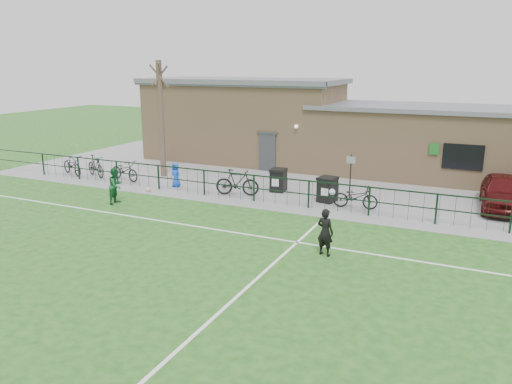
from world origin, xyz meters
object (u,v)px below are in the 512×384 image
at_px(bicycle_d, 237,182).
at_px(bicycle_e, 355,197).
at_px(spectator_child, 176,175).
at_px(ball_ground, 148,190).
at_px(wheelie_bin_left, 278,181).
at_px(car_maroon, 503,192).
at_px(bicycle_c, 125,170).
at_px(outfield_player, 116,186).
at_px(sign_post, 350,177).
at_px(wheelie_bin_right, 327,190).
at_px(bare_tree, 161,120).
at_px(bicycle_a, 72,165).
at_px(bicycle_b, 96,166).

height_order(bicycle_d, bicycle_e, bicycle_d).
relative_size(spectator_child, ball_ground, 5.05).
height_order(wheelie_bin_left, car_maroon, car_maroon).
height_order(bicycle_d, ball_ground, bicycle_d).
xyz_separation_m(wheelie_bin_left, bicycle_e, (3.96, -1.26, -0.02)).
relative_size(wheelie_bin_left, bicycle_c, 0.50).
xyz_separation_m(bicycle_e, outfield_player, (-9.50, -3.52, 0.28)).
relative_size(bicycle_c, spectator_child, 1.69).
xyz_separation_m(sign_post, bicycle_e, (0.59, -1.32, -0.52)).
bearing_deg(wheelie_bin_right, bicycle_d, -159.53).
height_order(wheelie_bin_left, bicycle_c, bicycle_c).
relative_size(wheelie_bin_right, spectator_child, 0.86).
bearing_deg(outfield_player, bicycle_e, -76.01).
bearing_deg(outfield_player, wheelie_bin_left, -55.50).
relative_size(wheelie_bin_left, bicycle_e, 0.54).
distance_m(car_maroon, spectator_child, 14.53).
distance_m(wheelie_bin_left, spectator_child, 5.02).
relative_size(bare_tree, bicycle_d, 3.01).
bearing_deg(bicycle_e, sign_post, 16.15).
distance_m(sign_post, bicycle_c, 11.44).
height_order(wheelie_bin_right, outfield_player, outfield_player).
bearing_deg(bicycle_c, wheelie_bin_left, -68.38).
height_order(bicycle_c, bicycle_d, bicycle_d).
bearing_deg(sign_post, wheelie_bin_right, -132.30).
xyz_separation_m(wheelie_bin_left, bicycle_a, (-11.40, -1.39, 0.04)).
height_order(wheelie_bin_left, ball_ground, wheelie_bin_left).
relative_size(wheelie_bin_left, bicycle_d, 0.50).
bearing_deg(bicycle_b, outfield_player, -104.32).
bearing_deg(bicycle_b, bicycle_e, -65.47).
bearing_deg(bare_tree, bicycle_d, -19.53).
distance_m(car_maroon, bicycle_c, 17.62).
distance_m(wheelie_bin_left, bicycle_d, 2.04).
bearing_deg(bicycle_a, outfield_player, -98.34).
relative_size(bare_tree, wheelie_bin_left, 6.06).
bearing_deg(wheelie_bin_right, spectator_child, -165.23).
bearing_deg(bicycle_b, bare_tree, -37.51).
xyz_separation_m(wheelie_bin_left, spectator_child, (-4.85, -1.29, 0.09)).
distance_m(bare_tree, wheelie_bin_right, 9.81).
relative_size(car_maroon, outfield_player, 2.71).
xyz_separation_m(sign_post, spectator_child, (-8.23, -1.35, -0.41)).
height_order(sign_post, bicycle_e, sign_post).
relative_size(bare_tree, sign_post, 3.00).
bearing_deg(spectator_child, wheelie_bin_left, 25.95).
height_order(car_maroon, bicycle_b, car_maroon).
xyz_separation_m(bare_tree, bicycle_b, (-3.14, -1.65, -2.41)).
bearing_deg(spectator_child, bare_tree, 149.31).
height_order(bare_tree, bicycle_e, bare_tree).
distance_m(wheelie_bin_right, sign_post, 1.24).
bearing_deg(bicycle_a, wheelie_bin_left, -61.33).
relative_size(bicycle_e, spectator_child, 1.56).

